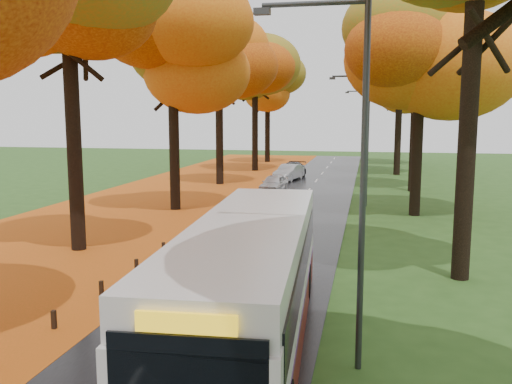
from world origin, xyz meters
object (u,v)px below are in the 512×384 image
(car_silver, at_px, (289,172))
(car_dark, at_px, (292,170))
(streetlamp_near, at_px, (352,158))
(streetlamp_far, at_px, (366,123))
(bus, at_px, (250,280))
(streetlamp_mid, at_px, (364,129))
(car_white, at_px, (274,184))

(car_silver, xyz_separation_m, car_dark, (0.00, 1.82, -0.01))
(streetlamp_near, xyz_separation_m, streetlamp_far, (0.00, 44.00, 0.00))
(bus, xyz_separation_m, car_dark, (-3.90, 34.93, -0.93))
(bus, bearing_deg, streetlamp_mid, 79.90)
(streetlamp_mid, height_order, car_white, streetlamp_mid)
(car_white, distance_m, car_dark, 9.24)
(car_white, xyz_separation_m, car_silver, (0.00, 7.42, 0.04))
(streetlamp_near, distance_m, streetlamp_mid, 22.00)
(streetlamp_near, relative_size, car_dark, 1.74)
(bus, distance_m, car_white, 26.01)
(bus, bearing_deg, car_dark, 92.72)
(streetlamp_near, bearing_deg, streetlamp_mid, 90.00)
(car_silver, bearing_deg, bus, -70.82)
(bus, bearing_deg, streetlamp_near, -22.10)
(bus, bearing_deg, streetlamp_far, 83.18)
(car_white, relative_size, car_silver, 0.91)
(bus, relative_size, car_silver, 2.85)
(bus, relative_size, car_white, 3.14)
(car_silver, bearing_deg, car_white, -77.53)
(car_dark, bearing_deg, car_white, -83.63)
(bus, bearing_deg, car_white, 94.98)
(streetlamp_near, xyz_separation_m, car_white, (-6.30, 26.49, -4.04))
(streetlamp_mid, height_order, streetlamp_far, same)
(car_white, distance_m, car_silver, 7.42)
(streetlamp_far, distance_m, car_dark, 11.14)
(bus, xyz_separation_m, car_white, (-3.90, 25.69, -0.96))
(streetlamp_near, distance_m, car_white, 27.53)
(streetlamp_far, relative_size, car_white, 2.14)
(streetlamp_far, height_order, car_white, streetlamp_far)
(streetlamp_far, bearing_deg, car_white, -109.78)
(streetlamp_far, bearing_deg, car_silver, -121.97)
(streetlamp_mid, relative_size, bus, 0.68)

